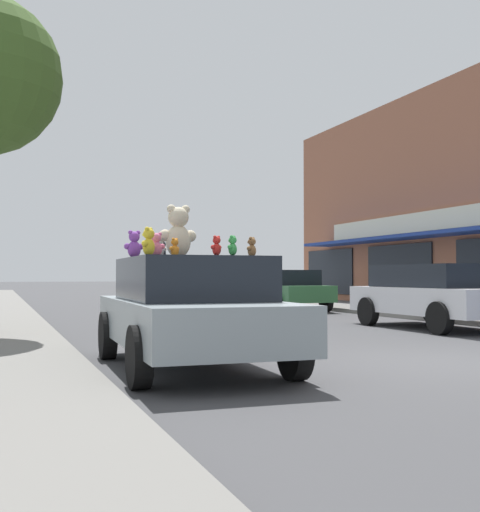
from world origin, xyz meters
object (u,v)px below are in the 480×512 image
Objects in this scene: teddy_bear_green at (233,246)px; teddy_bear_giant at (178,232)px; teddy_bear_red at (217,246)px; teddy_bear_white at (159,248)px; parked_car_far_center at (436,293)px; plush_art_car at (191,309)px; teddy_bear_pink at (156,245)px; teddy_bear_purple at (134,245)px; teddy_bear_black at (162,250)px; parked_car_far_right at (287,289)px; teddy_bear_yellow at (149,242)px; teddy_bear_brown at (252,247)px; teddy_bear_orange at (175,247)px.

teddy_bear_giant is at bearing -115.33° from teddy_bear_green.
teddy_bear_green is 1.01× the size of teddy_bear_red.
parked_car_far_center is (7.45, 3.96, -0.77)m from teddy_bear_white.
parked_car_far_center reaches higher than plush_art_car.
teddy_bear_pink is 8.84m from parked_car_far_center.
teddy_bear_green is at bearing 118.02° from teddy_bear_purple.
teddy_bear_giant reaches higher than teddy_bear_white.
parked_car_far_center is (7.21, 3.12, -0.77)m from teddy_bear_black.
teddy_bear_pink is 14.70m from parked_car_far_right.
teddy_bear_black is at bearing -62.06° from teddy_bear_white.
teddy_bear_yellow is 1.28× the size of teddy_bear_white.
teddy_bear_black is 0.07× the size of parked_car_far_right.
teddy_bear_white reaches higher than teddy_bear_brown.
teddy_bear_brown is 0.74× the size of teddy_bear_yellow.
teddy_bear_brown is 1.73m from teddy_bear_black.
teddy_bear_yellow is 1.53× the size of teddy_bear_orange.
teddy_bear_black is 7.89m from parked_car_far_center.
teddy_bear_purple is at bearing 5.26° from teddy_bear_white.
teddy_bear_red is 14.93m from parked_car_far_right.
teddy_bear_orange is at bearing -87.52° from teddy_bear_green.
teddy_bear_red is at bearing -118.10° from parked_car_far_right.
teddy_bear_yellow is at bearing -140.52° from plush_art_car.
parked_car_far_right is (7.06, 12.22, -0.02)m from plush_art_car.
teddy_bear_red is at bearing 99.81° from teddy_bear_giant.
teddy_bear_white reaches higher than plush_art_car.
teddy_bear_white is (0.30, 0.68, -0.04)m from teddy_bear_yellow.
teddy_bear_green is at bearing 107.63° from teddy_bear_giant.
plush_art_car is 16.60× the size of teddy_bear_brown.
plush_art_car is 14.11× the size of teddy_bear_pink.
teddy_bear_purple is (-0.89, 1.39, 0.06)m from teddy_bear_green.
teddy_bear_pink is at bearing 43.57° from teddy_bear_giant.
teddy_bear_purple is at bearing 151.89° from plush_art_car.
teddy_bear_white is 0.64m from teddy_bear_orange.
plush_art_car is 1.29m from teddy_bear_black.
teddy_bear_red reaches higher than parked_car_far_center.
teddy_bear_green is 0.79× the size of teddy_bear_pink.
teddy_bear_pink is (-1.19, 0.21, 0.02)m from teddy_bear_brown.
teddy_bear_giant is 3.05× the size of teddy_bear_orange.
parked_car_far_right is at bearing -157.69° from teddy_bear_orange.
teddy_bear_green is (0.90, -0.48, -0.05)m from teddy_bear_yellow.
teddy_bear_giant is 1.03m from teddy_bear_red.
plush_art_car is 15.83× the size of teddy_bear_white.
teddy_bear_green is 2.03m from teddy_bear_black.
teddy_bear_red is at bearing 114.08° from teddy_bear_purple.
plush_art_car is at bearing 157.29° from teddy_bear_giant.
teddy_bear_orange is 0.05× the size of parked_car_far_center.
parked_car_far_right is (7.02, 13.15, -0.80)m from teddy_bear_red.
teddy_bear_white is at bearing 136.85° from teddy_bear_purple.
teddy_bear_giant is 2.69× the size of teddy_bear_brown.
teddy_bear_white reaches higher than teddy_bear_red.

